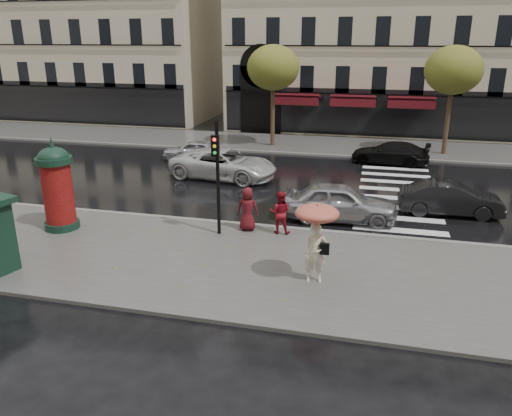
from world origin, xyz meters
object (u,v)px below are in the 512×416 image
(morris_column, at_px, (57,185))
(car_darkgrey, at_px, (450,199))
(woman_red, at_px, (280,212))
(woman_umbrella, at_px, (316,231))
(car_far_silver, at_px, (194,151))
(man_burgundy, at_px, (248,209))
(car_silver, at_px, (340,202))
(car_black, at_px, (390,153))
(car_white, at_px, (224,164))
(traffic_light, at_px, (217,167))

(morris_column, xyz_separation_m, car_darkgrey, (14.66, 5.54, -1.14))
(woman_red, xyz_separation_m, car_darkgrey, (6.44, 4.05, -0.24))
(morris_column, bearing_deg, woman_umbrella, -11.91)
(car_darkgrey, height_order, car_far_silver, car_darkgrey)
(man_burgundy, xyz_separation_m, car_far_silver, (-6.02, 10.44, -0.31))
(man_burgundy, bearing_deg, woman_umbrella, 126.80)
(woman_umbrella, distance_m, man_burgundy, 4.76)
(woman_red, height_order, car_silver, woman_red)
(car_far_silver, bearing_deg, morris_column, -3.59)
(car_darkgrey, relative_size, car_black, 0.94)
(man_burgundy, bearing_deg, car_darkgrey, -155.40)
(car_white, bearing_deg, woman_red, -140.55)
(woman_umbrella, relative_size, car_white, 0.44)
(woman_red, relative_size, traffic_light, 0.38)
(morris_column, bearing_deg, man_burgundy, 12.10)
(car_silver, height_order, car_far_silver, car_silver)
(woman_umbrella, height_order, car_darkgrey, woman_umbrella)
(car_darkgrey, bearing_deg, car_silver, 111.03)
(woman_umbrella, xyz_separation_m, car_darkgrey, (4.67, 7.64, -1.06))
(car_silver, xyz_separation_m, car_black, (2.07, 10.38, -0.13))
(traffic_light, distance_m, car_black, 14.83)
(woman_umbrella, xyz_separation_m, man_burgundy, (-3.01, 3.60, -0.80))
(man_burgundy, relative_size, car_black, 0.38)
(car_darkgrey, bearing_deg, car_black, 13.83)
(woman_red, bearing_deg, traffic_light, 15.07)
(man_burgundy, relative_size, morris_column, 0.47)
(morris_column, relative_size, car_darkgrey, 0.85)
(car_white, bearing_deg, man_burgundy, -148.32)
(man_burgundy, height_order, car_white, man_burgundy)
(woman_red, bearing_deg, car_black, -110.31)
(traffic_light, height_order, car_black, traffic_light)
(morris_column, relative_size, traffic_light, 0.85)
(car_black, distance_m, car_far_silver, 11.57)
(car_far_silver, bearing_deg, woman_umbrella, 33.70)
(car_black, bearing_deg, car_far_silver, -71.95)
(car_white, xyz_separation_m, car_far_silver, (-2.86, 3.27, -0.13))
(car_silver, relative_size, car_black, 1.02)
(man_burgundy, relative_size, car_far_silver, 0.44)
(man_burgundy, bearing_deg, car_white, -69.39)
(woman_red, xyz_separation_m, man_burgundy, (-1.24, 0.00, 0.03))
(man_burgundy, distance_m, car_white, 7.84)
(woman_umbrella, height_order, car_silver, woman_umbrella)
(woman_red, bearing_deg, car_silver, -134.81)
(man_burgundy, xyz_separation_m, car_silver, (3.28, 2.22, -0.18))
(morris_column, height_order, traffic_light, traffic_light)
(morris_column, xyz_separation_m, car_far_silver, (0.94, 11.94, -1.18))
(woman_umbrella, bearing_deg, traffic_light, 143.58)
(traffic_light, xyz_separation_m, car_white, (-2.22, 7.86, -1.90))
(woman_red, bearing_deg, woman_umbrella, 113.92)
(car_silver, bearing_deg, woman_red, 134.53)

